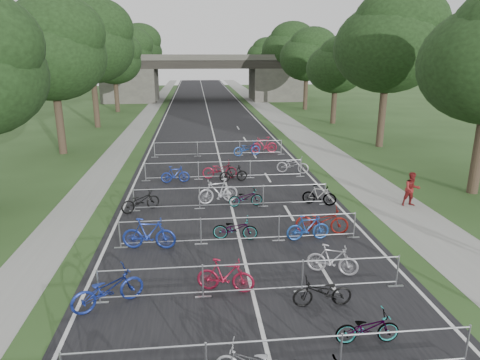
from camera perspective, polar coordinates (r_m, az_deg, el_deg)
The scene contains 43 objects.
road at distance 54.83m, azimuth -4.26°, elevation 8.96°, with size 11.00×140.00×0.01m, color black.
sidewalk_right at distance 55.64m, azimuth 4.10°, elevation 9.07°, with size 3.00×140.00×0.01m, color gray.
sidewalk_left at distance 55.13m, azimuth -12.17°, elevation 8.68°, with size 2.00×140.00×0.01m, color gray.
lane_markings at distance 54.83m, azimuth -4.26°, elevation 8.95°, with size 0.12×140.00×0.00m, color silver.
overpass_bridge at distance 69.46m, azimuth -4.74°, elevation 13.45°, with size 31.00×8.00×7.05m.
tree_left_1 at distance 33.72m, azimuth -23.72°, elevation 15.43°, with size 7.56×7.56×11.53m.
tree_right_1 at distance 35.47m, azimuth 19.43°, elevation 16.82°, with size 8.18×8.18×12.47m.
tree_left_2 at distance 45.35m, azimuth -19.26°, elevation 16.84°, with size 8.40×8.40×12.81m.
tree_right_2 at distance 46.67m, azimuth 12.86°, elevation 14.62°, with size 6.16×6.16×9.39m.
tree_left_3 at distance 57.12m, azimuth -16.40°, elevation 15.19°, with size 6.72×6.72×10.25m.
tree_right_3 at distance 58.16m, azimuth 9.07°, elevation 16.07°, with size 7.17×7.17×10.93m.
tree_left_4 at distance 68.97m, azimuth -14.69°, elevation 16.10°, with size 7.56×7.56×11.53m.
tree_right_4 at distance 69.84m, azimuth 6.51°, elevation 17.00°, with size 8.18×8.18×12.47m.
tree_left_5 at distance 80.87m, azimuth -13.47°, elevation 16.74°, with size 8.40×8.40×12.81m.
tree_right_5 at distance 81.62m, azimuth 4.61°, elevation 15.59°, with size 6.16×6.16×9.39m.
tree_left_6 at distance 92.79m, azimuth -12.47°, elevation 15.70°, with size 6.72×6.72×10.25m.
tree_right_6 at distance 93.44m, azimuth 3.25°, elevation 16.32°, with size 7.17×7.17×10.93m.
barrier_row_1 at distance 10.45m, azimuth 4.62°, elevation -22.71°, with size 9.70×0.08×1.10m.
barrier_row_2 at distance 13.39m, azimuth 1.77°, elevation -13.02°, with size 9.70×0.08×1.10m.
barrier_row_3 at distance 16.78m, azimuth 0.03°, elevation -6.66°, with size 9.70×0.08×1.10m.
barrier_row_4 at distance 20.50m, azimuth -1.13°, elevation -2.29°, with size 9.70×0.08×1.10m.
barrier_row_5 at distance 25.27m, azimuth -2.09°, elevation 1.34°, with size 9.70×0.08×1.10m.
barrier_row_6 at distance 31.09m, azimuth -2.85°, elevation 4.21°, with size 9.70×0.08×1.10m.
bike_7 at distance 11.95m, azimuth 16.62°, elevation -18.39°, with size 0.58×1.66×0.87m, color #ABAEB3.
bike_8 at distance 13.39m, azimuth -17.23°, elevation -13.73°, with size 0.75×2.15×1.13m, color navy.
bike_9 at distance 13.55m, azimuth -1.95°, elevation -12.64°, with size 0.51×1.82×1.09m, color maroon.
bike_10 at distance 13.09m, azimuth 10.95°, elevation -14.51°, with size 0.61×1.76×0.92m, color black.
bike_11 at distance 14.87m, azimuth 12.23°, elevation -10.35°, with size 0.49×1.73×1.04m, color #A7A6AE.
bike_12 at distance 16.61m, azimuth -12.06°, elevation -7.03°, with size 0.58×2.05×1.23m, color navy.
bike_13 at distance 17.07m, azimuth -0.65°, elevation -6.51°, with size 0.62×1.79×0.94m, color #ABAEB3.
bike_14 at distance 17.23m, azimuth 9.05°, elevation -6.31°, with size 0.49×1.75×1.05m, color #1D49A0.
bike_15 at distance 17.93m, azimuth 10.88°, elevation -5.34°, with size 0.75×2.16×1.13m, color maroon.
bike_16 at distance 20.61m, azimuth -13.14°, elevation -2.75°, with size 0.67×1.91×1.00m, color black.
bike_17 at distance 21.13m, azimuth -2.94°, elevation -1.51°, with size 0.58×2.07×1.24m, color #ABACB3.
bike_18 at distance 20.72m, azimuth 0.74°, elevation -2.37°, with size 0.59×1.68×0.88m, color #ABAEB3.
bike_19 at distance 21.25m, azimuth 10.52°, elevation -2.01°, with size 0.47×1.66×1.00m, color #ABAEB3.
bike_20 at distance 24.78m, azimuth -8.63°, elevation 0.73°, with size 0.46×1.63×0.98m, color navy.
bike_21 at distance 25.35m, azimuth -2.73°, elevation 1.37°, with size 0.71×2.05×1.08m, color maroon.
bike_22 at distance 24.68m, azimuth -0.88°, elevation 0.87°, with size 0.47×1.65×0.99m, color black.
bike_23 at distance 26.70m, azimuth 7.04°, elevation 2.00°, with size 0.69×1.98×1.04m, color #96949B.
bike_26 at distance 31.14m, azimuth 0.91°, elevation 4.23°, with size 0.71×2.03×1.07m, color #1A3F93.
bike_27 at distance 32.02m, azimuth 3.20°, elevation 4.68°, with size 0.57×2.01×1.21m, color maroon.
pedestrian_b at distance 22.27m, azimuth 21.93°, elevation -1.18°, with size 0.82×0.64×1.68m, color maroon.
Camera 1 is at (-1.61, -4.34, 7.14)m, focal length 32.00 mm.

